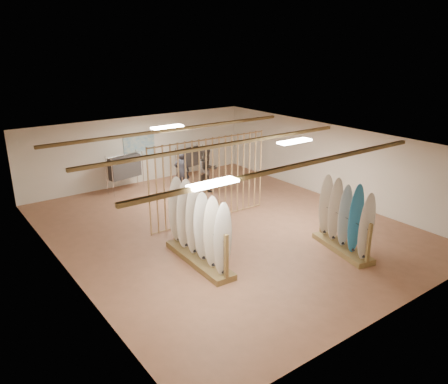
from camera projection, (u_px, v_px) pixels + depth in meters
floor at (224, 227)px, 14.12m from camera, size 12.00×12.00×0.00m
ceiling at (224, 142)px, 13.21m from camera, size 12.00×12.00×0.00m
wall_back at (139, 150)px, 18.24m from camera, size 12.00×0.00×12.00m
wall_front at (394, 258)px, 9.09m from camera, size 12.00×0.00×12.00m
wall_left at (62, 223)px, 10.87m from camera, size 0.00×12.00×12.00m
wall_right at (331, 162)px, 16.46m from camera, size 0.00×12.00×12.00m
ceiling_slats at (224, 145)px, 13.24m from camera, size 9.50×6.12×0.10m
light_panels at (224, 144)px, 13.23m from camera, size 1.20×0.35×0.06m
bamboo_partition at (210, 180)px, 14.28m from camera, size 4.45×0.05×2.78m
poster at (139, 145)px, 18.16m from camera, size 1.40×0.03×0.90m
rack_left at (198, 237)px, 11.62m from camera, size 0.71×2.75×2.20m
rack_right at (344, 228)px, 12.31m from camera, size 1.04×2.24×2.06m
clothing_rack_a at (125, 167)px, 17.21m from camera, size 1.42×0.62×1.54m
clothing_rack_b at (190, 157)px, 19.10m from camera, size 1.27×0.57×1.38m
shopper_a at (182, 169)px, 17.22m from camera, size 0.82×0.71×1.88m
shopper_b at (207, 168)px, 16.96m from camera, size 1.05×0.84×2.07m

